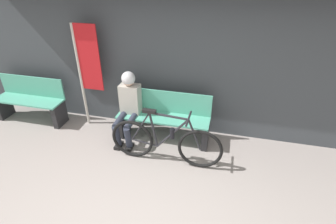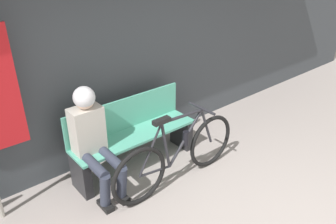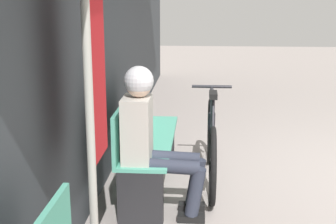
% 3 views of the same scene
% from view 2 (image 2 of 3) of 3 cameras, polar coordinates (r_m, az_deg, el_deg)
% --- Properties ---
extents(storefront_wall, '(12.00, 0.56, 3.20)m').
position_cam_2_polar(storefront_wall, '(4.02, -8.35, 14.71)').
color(storefront_wall, '#3D4247').
rests_on(storefront_wall, ground_plane).
extents(park_bench_near, '(1.60, 0.42, 0.87)m').
position_cam_2_polar(park_bench_near, '(4.05, -6.07, -4.25)').
color(park_bench_near, '#51A88E').
rests_on(park_bench_near, ground_plane).
extents(bicycle, '(1.76, 0.40, 0.92)m').
position_cam_2_polar(bicycle, '(3.74, 1.79, -7.51)').
color(bicycle, black).
rests_on(bicycle, ground_plane).
extents(person_seated, '(0.34, 0.66, 1.23)m').
position_cam_2_polar(person_seated, '(3.56, -13.02, -3.95)').
color(person_seated, '#2D3342').
rests_on(person_seated, ground_plane).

